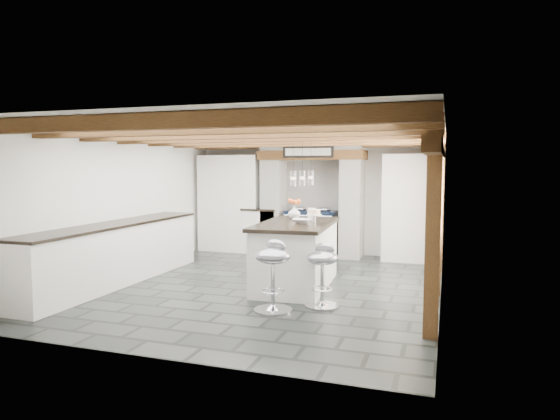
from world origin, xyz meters
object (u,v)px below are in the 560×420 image
(range_cooker, at_px, (312,232))
(bar_stool_near, at_px, (322,268))
(bar_stool_far, at_px, (274,267))
(kitchen_island, at_px, (296,254))

(range_cooker, bearing_deg, bar_stool_near, -72.93)
(bar_stool_near, xyz_separation_m, bar_stool_far, (-0.52, -0.38, 0.05))
(kitchen_island, relative_size, bar_stool_near, 2.47)
(range_cooker, xyz_separation_m, kitchen_island, (0.46, -2.58, 0.02))
(range_cooker, height_order, bar_stool_far, range_cooker)
(kitchen_island, bearing_deg, bar_stool_near, -60.27)
(kitchen_island, bearing_deg, bar_stool_far, -88.91)
(range_cooker, height_order, kitchen_island, kitchen_island)
(range_cooker, relative_size, kitchen_island, 0.50)
(range_cooker, height_order, bar_stool_near, range_cooker)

